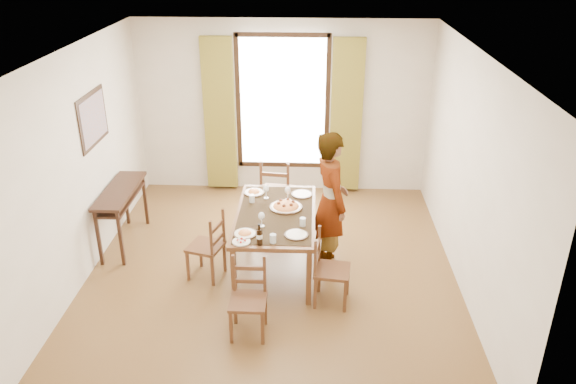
{
  "coord_description": "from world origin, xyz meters",
  "views": [
    {
      "loc": [
        0.47,
        -5.9,
        3.87
      ],
      "look_at": [
        0.19,
        0.19,
        1.0
      ],
      "focal_mm": 35.0,
      "sensor_mm": 36.0,
      "label": 1
    }
  ],
  "objects_px": {
    "dining_table": "(276,218)",
    "man": "(331,201)",
    "pasta_platter": "(286,204)",
    "console_table": "(121,197)"
  },
  "relations": [
    {
      "from": "console_table",
      "to": "pasta_platter",
      "type": "xyz_separation_m",
      "value": [
        2.19,
        -0.36,
        0.12
      ]
    },
    {
      "from": "man",
      "to": "pasta_platter",
      "type": "relative_size",
      "value": 4.43
    },
    {
      "from": "dining_table",
      "to": "man",
      "type": "xyz_separation_m",
      "value": [
        0.66,
        0.09,
        0.2
      ]
    },
    {
      "from": "dining_table",
      "to": "man",
      "type": "bearing_deg",
      "value": 7.4
    },
    {
      "from": "console_table",
      "to": "man",
      "type": "distance_m",
      "value": 2.77
    },
    {
      "from": "dining_table",
      "to": "man",
      "type": "height_order",
      "value": "man"
    },
    {
      "from": "console_table",
      "to": "dining_table",
      "type": "xyz_separation_m",
      "value": [
        2.07,
        -0.5,
        0.0
      ]
    },
    {
      "from": "man",
      "to": "pasta_platter",
      "type": "xyz_separation_m",
      "value": [
        -0.55,
        0.05,
        -0.08
      ]
    },
    {
      "from": "dining_table",
      "to": "pasta_platter",
      "type": "bearing_deg",
      "value": 49.13
    },
    {
      "from": "console_table",
      "to": "dining_table",
      "type": "relative_size",
      "value": 0.73
    }
  ]
}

